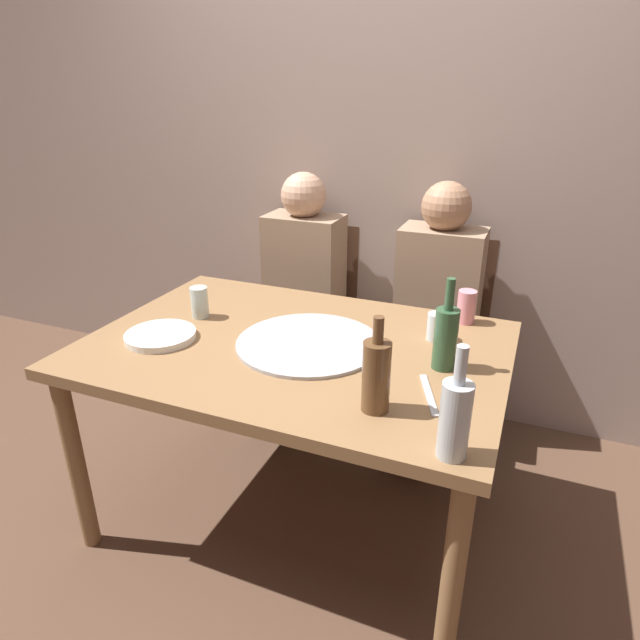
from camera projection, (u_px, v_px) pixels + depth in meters
name	position (u px, v px, depth m)	size (l,w,h in m)	color
ground_plane	(298.00, 512.00, 2.13)	(8.00, 8.00, 0.00)	#513828
back_wall	(387.00, 140.00, 2.49)	(6.00, 0.10, 2.60)	gray
dining_table	(295.00, 364.00, 1.87)	(1.39, 0.96, 0.73)	olive
pizza_tray	(309.00, 343.00, 1.83)	(0.49, 0.49, 0.01)	#ADADB2
wine_bottle	(455.00, 417.00, 1.25)	(0.07, 0.07, 0.29)	#B2BCC1
beer_bottle	(446.00, 336.00, 1.64)	(0.07, 0.07, 0.29)	#2D5133
water_bottle	(376.00, 375.00, 1.43)	(0.08, 0.08, 0.27)	brown
tumbler_near	(200.00, 302.00, 2.03)	(0.06, 0.06, 0.12)	#B7C6BC
tumbler_far	(436.00, 327.00, 1.85)	(0.06, 0.06, 0.10)	silver
soda_can	(466.00, 307.00, 1.98)	(0.07, 0.07, 0.12)	pink
plate_stack	(161.00, 336.00, 1.87)	(0.24, 0.24, 0.02)	white
table_knife	(429.00, 395.00, 1.53)	(0.22, 0.02, 0.01)	#B7B7BC
chair_left	(310.00, 302.00, 2.79)	(0.44, 0.44, 0.90)	#472D1E
chair_right	(438.00, 322.00, 2.56)	(0.44, 0.44, 0.90)	#472D1E
guest_in_sweater	(297.00, 288.00, 2.61)	(0.36, 0.56, 1.17)	#937A60
guest_in_beanie	(434.00, 307.00, 2.38)	(0.36, 0.56, 1.17)	#937A60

